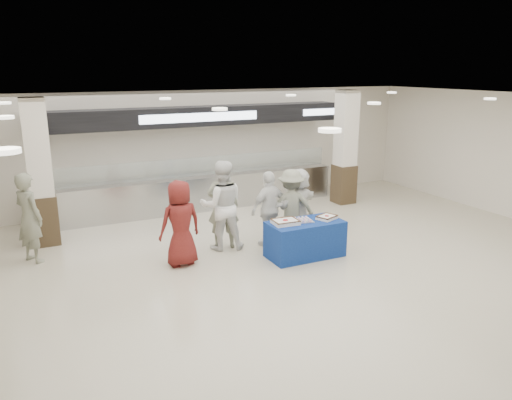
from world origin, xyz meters
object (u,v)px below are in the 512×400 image
display_table (305,239)px  sheet_cake_right (327,217)px  chef_short (270,209)px  sheet_cake_left (285,222)px  cupcake_tray (303,220)px  civilian_maroon (180,223)px  soldier_bg (29,218)px  soldier_b (291,206)px  soldier_a (223,206)px  chef_tall (222,205)px  civilian_white (299,204)px

display_table → sheet_cake_right: bearing=-3.3°
chef_short → display_table: bearing=97.1°
sheet_cake_left → cupcake_tray: size_ratio=1.15×
sheet_cake_right → chef_short: bearing=131.0°
sheet_cake_right → civilian_maroon: size_ratio=0.28×
sheet_cake_right → soldier_bg: size_ratio=0.26×
soldier_b → soldier_bg: bearing=5.2°
sheet_cake_right → cupcake_tray: 0.55m
civilian_maroon → soldier_a: bearing=-159.8°
chef_short → chef_tall: bearing=-26.8°
soldier_a → chef_short: 1.01m
civilian_maroon → chef_short: 2.10m
civilian_maroon → soldier_a: soldier_a is taller
sheet_cake_right → chef_short: 1.28m
cupcake_tray → civilian_maroon: bearing=164.7°
sheet_cake_right → soldier_bg: soldier_bg is taller
civilian_white → soldier_bg: bearing=-36.4°
civilian_maroon → sheet_cake_left: bearing=155.9°
chef_tall → soldier_bg: 3.85m
sheet_cake_left → soldier_bg: size_ratio=0.28×
display_table → soldier_b: (0.19, 0.92, 0.45)m
chef_short → civilian_white: (0.79, 0.10, -0.01)m
sheet_cake_right → civilian_maroon: (-2.93, 0.72, 0.06)m
sheet_cake_right → civilian_maroon: bearing=166.2°
cupcake_tray → chef_short: 0.94m
sheet_cake_left → sheet_cake_right: size_ratio=1.09×
soldier_bg → soldier_b: bearing=-136.1°
display_table → civilian_maroon: civilian_maroon is taller
soldier_bg → chef_short: bearing=-137.5°
chef_short → civilian_white: 0.80m
sheet_cake_right → civilian_maroon: 3.02m
chef_short → soldier_bg: soldier_bg is taller
display_table → cupcake_tray: (-0.04, 0.04, 0.41)m
civilian_maroon → chef_short: size_ratio=1.03×
chef_tall → soldier_bg: chef_tall is taller
cupcake_tray → soldier_b: soldier_b is taller
soldier_b → soldier_bg: (-5.25, 1.26, 0.09)m
display_table → sheet_cake_right: sheet_cake_right is taller
sheet_cake_left → chef_short: 0.90m
chef_short → cupcake_tray: bearing=95.4°
soldier_a → chef_tall: size_ratio=0.96×
display_table → chef_short: bearing=110.1°
cupcake_tray → civilian_white: 1.11m
cupcake_tray → soldier_bg: size_ratio=0.25×
civilian_maroon → soldier_bg: soldier_bg is taller
civilian_maroon → soldier_a: (1.13, 0.56, 0.07)m
civilian_maroon → display_table: bearing=158.0°
soldier_a → soldier_bg: 3.88m
civilian_maroon → civilian_white: 2.90m
chef_short → soldier_b: chef_short is taller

